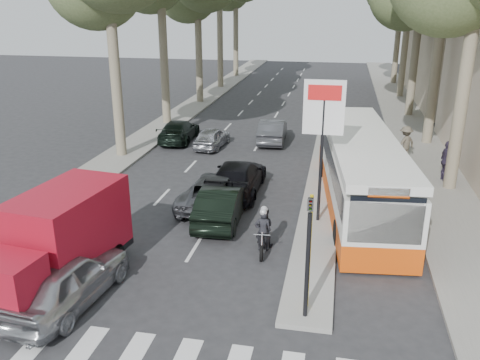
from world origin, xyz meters
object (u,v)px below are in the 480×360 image
(city_bus, at_px, (360,170))
(motorcycle, at_px, (263,230))
(red_truck, at_px, (58,239))
(dark_hatchback, at_px, (222,204))
(silver_hatchback, at_px, (66,280))

(city_bus, height_order, motorcycle, city_bus)
(red_truck, height_order, motorcycle, red_truck)
(dark_hatchback, distance_m, motorcycle, 2.88)
(city_bus, bearing_deg, motorcycle, -131.53)
(silver_hatchback, xyz_separation_m, red_truck, (-0.68, 0.92, 0.75))
(silver_hatchback, xyz_separation_m, motorcycle, (4.98, 4.46, -0.05))
(dark_hatchback, bearing_deg, motorcycle, 131.21)
(silver_hatchback, height_order, dark_hatchback, silver_hatchback)
(silver_hatchback, relative_size, dark_hatchback, 1.05)
(dark_hatchback, height_order, city_bus, city_bus)
(dark_hatchback, distance_m, city_bus, 5.96)
(dark_hatchback, xyz_separation_m, city_bus, (5.30, 2.57, 0.91))
(motorcycle, bearing_deg, city_bus, 50.00)
(red_truck, bearing_deg, dark_hatchback, 64.19)
(silver_hatchback, relative_size, red_truck, 0.81)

